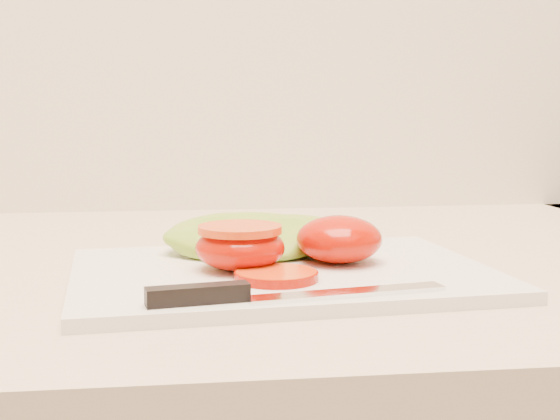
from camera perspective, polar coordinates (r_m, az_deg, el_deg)
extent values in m
cube|color=beige|center=(0.79, 17.90, -3.81)|extent=(3.92, 0.65, 0.03)
cube|color=white|center=(0.62, 0.12, -4.71)|extent=(0.34, 0.26, 0.01)
ellipsoid|color=#C01100|center=(0.64, 4.34, -2.14)|extent=(0.07, 0.07, 0.04)
ellipsoid|color=#C01100|center=(0.61, -2.94, -2.77)|extent=(0.07, 0.07, 0.04)
cylinder|color=red|center=(0.61, -2.95, -1.41)|extent=(0.07, 0.07, 0.01)
cylinder|color=orange|center=(0.58, -0.28, -4.82)|extent=(0.06, 0.06, 0.01)
ellipsoid|color=#91B730|center=(0.68, -2.25, -2.00)|extent=(0.16, 0.11, 0.03)
ellipsoid|color=#91B730|center=(0.69, 1.01, -1.91)|extent=(0.13, 0.11, 0.03)
cube|color=silver|center=(0.53, 4.98, -6.07)|extent=(0.14, 0.04, 0.00)
cube|color=black|center=(0.51, -6.04, -6.15)|extent=(0.07, 0.03, 0.01)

